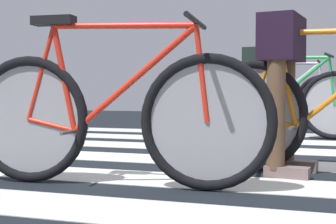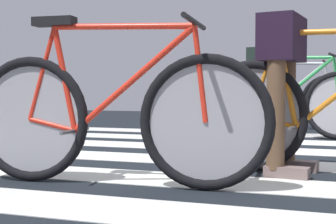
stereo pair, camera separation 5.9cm
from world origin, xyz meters
TOP-DOWN VIEW (x-y plane):
  - ground at (0.00, 0.00)m, footprint 18.00×14.00m
  - crosswalk_markings at (-0.02, -0.26)m, footprint 5.38×4.99m
  - bicycle_1_of_4 at (-0.62, -1.29)m, footprint 1.74×0.52m
  - bicycle_2_of_4 at (0.53, -0.66)m, footprint 1.73×0.53m
  - cyclist_2_of_4 at (0.22, -0.61)m, footprint 0.36×0.44m
  - bicycle_3_of_4 at (0.08, 1.70)m, footprint 1.72×0.54m
  - cyclist_3_of_4 at (-0.23, 1.75)m, footprint 0.37×0.44m
  - bicycle_4_of_4 at (-0.03, 2.90)m, footprint 1.74×0.52m
  - cyclist_4_of_4 at (-0.34, 2.92)m, footprint 0.33×0.42m

SIDE VIEW (x-z plane):
  - ground at x=0.00m, z-range 0.00..0.02m
  - crosswalk_markings at x=-0.02m, z-range 0.02..0.02m
  - bicycle_1_of_4 at x=-0.62m, z-range -0.06..0.87m
  - bicycle_2_of_4 at x=0.53m, z-range -0.06..0.87m
  - bicycle_3_of_4 at x=0.08m, z-range -0.06..0.87m
  - bicycle_4_of_4 at x=-0.03m, z-range -0.06..0.87m
  - cyclist_3_of_4 at x=-0.23m, z-range 0.16..1.15m
  - cyclist_2_of_4 at x=0.22m, z-range 0.16..1.15m
  - cyclist_4_of_4 at x=-0.34m, z-range 0.17..1.15m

